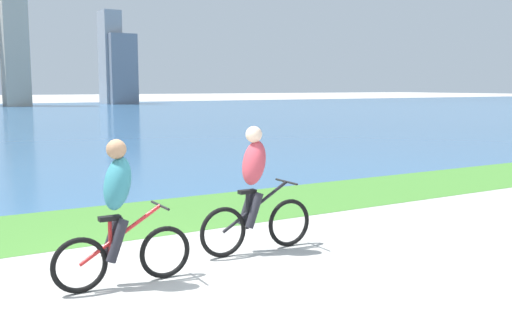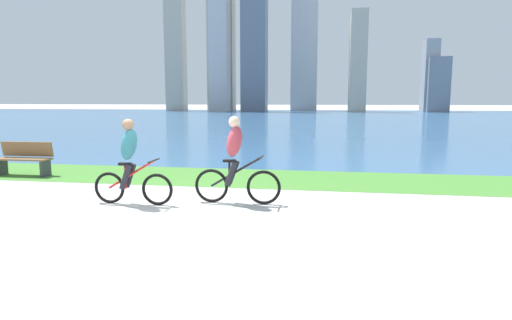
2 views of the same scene
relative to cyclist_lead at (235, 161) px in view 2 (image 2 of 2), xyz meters
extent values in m
plane|color=#B2AFA8|center=(-1.43, -0.74, -0.84)|extent=(300.00, 300.00, 0.00)
cube|color=#478433|center=(-1.43, 2.76, -0.84)|extent=(120.00, 2.68, 0.01)
cube|color=#386693|center=(-1.43, 38.88, -0.84)|extent=(300.00, 69.55, 0.00)
torus|color=black|center=(0.56, 0.00, -0.51)|extent=(0.67, 0.06, 0.67)
torus|color=black|center=(-0.48, 0.00, -0.51)|extent=(0.67, 0.06, 0.67)
cylinder|color=black|center=(0.01, 0.00, -0.21)|extent=(1.01, 0.04, 0.62)
cylinder|color=black|center=(-0.12, 0.00, -0.26)|extent=(0.04, 0.04, 0.49)
cube|color=black|center=(-0.12, 0.00, 0.00)|extent=(0.24, 0.10, 0.05)
cylinder|color=black|center=(0.51, 0.00, 0.08)|extent=(0.03, 0.52, 0.03)
ellipsoid|color=#BF3F4C|center=(-0.02, 0.00, 0.38)|extent=(0.40, 0.36, 0.65)
sphere|color=beige|center=(-0.02, 0.00, 0.76)|extent=(0.22, 0.22, 0.22)
cylinder|color=#26262D|center=(-0.07, 0.10, -0.24)|extent=(0.27, 0.11, 0.49)
cylinder|color=#26262D|center=(-0.07, -0.10, -0.24)|extent=(0.27, 0.11, 0.49)
torus|color=black|center=(-1.45, -0.39, -0.53)|extent=(0.62, 0.06, 0.62)
torus|color=black|center=(-2.44, -0.39, -0.53)|extent=(0.62, 0.06, 0.62)
cylinder|color=red|center=(-1.97, -0.39, -0.25)|extent=(0.96, 0.04, 0.60)
cylinder|color=red|center=(-2.10, -0.39, -0.30)|extent=(0.04, 0.04, 0.46)
cube|color=black|center=(-2.10, -0.39, -0.05)|extent=(0.24, 0.10, 0.05)
cylinder|color=black|center=(-1.50, -0.39, 0.03)|extent=(0.03, 0.52, 0.03)
ellipsoid|color=teal|center=(-2.00, -0.39, 0.33)|extent=(0.40, 0.36, 0.65)
sphere|color=#A57A59|center=(-2.00, -0.39, 0.71)|extent=(0.22, 0.22, 0.22)
cylinder|color=#26262D|center=(-2.05, -0.29, -0.29)|extent=(0.27, 0.11, 0.49)
cylinder|color=#26262D|center=(-2.05, -0.49, -0.29)|extent=(0.27, 0.11, 0.49)
cube|color=brown|center=(-6.24, 2.11, -0.39)|extent=(1.50, 0.45, 0.04)
cube|color=brown|center=(-6.24, 2.30, -0.14)|extent=(1.50, 0.11, 0.40)
cube|color=#38383D|center=(-5.59, 2.11, -0.62)|extent=(0.08, 0.37, 0.45)
cube|color=#38383D|center=(-6.89, 2.11, -0.62)|extent=(0.08, 0.37, 0.45)
cube|color=#ADA899|center=(-24.03, 64.17, 13.03)|extent=(3.17, 2.49, 27.75)
cube|color=#ADA899|center=(-16.67, 66.39, 12.97)|extent=(4.25, 2.82, 27.64)
cube|color=#ADA899|center=(-16.51, 66.85, 11.99)|extent=(4.24, 2.98, 25.67)
cube|color=#B7B7BC|center=(-16.16, 64.15, 12.34)|extent=(3.10, 3.91, 26.36)
cube|color=slate|center=(-10.04, 62.33, 11.26)|extent=(4.02, 3.39, 24.21)
cube|color=#B7B7BC|center=(-2.28, 68.88, 11.48)|extent=(4.45, 3.70, 24.65)
cube|color=#ADA899|center=(6.47, 62.90, 7.02)|extent=(2.58, 3.72, 15.73)
cube|color=#8C939E|center=(18.05, 65.91, 4.87)|extent=(2.15, 3.39, 11.43)
cube|color=slate|center=(18.97, 64.11, 3.44)|extent=(3.32, 2.18, 8.57)
camera|label=1|loc=(-3.92, -6.62, 1.40)|focal=40.87mm
camera|label=2|loc=(1.72, -8.07, 1.19)|focal=30.15mm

